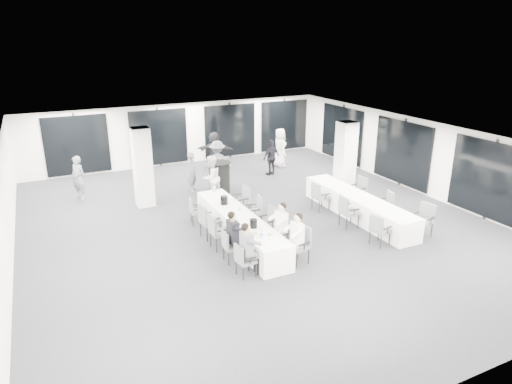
# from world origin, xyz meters

# --- Properties ---
(room) EXTENTS (14.04, 16.04, 2.84)m
(room) POSITION_xyz_m (0.89, 1.11, 1.39)
(room) COLOR #25252B
(room) RESTS_ON ground
(column_left) EXTENTS (0.60, 0.60, 2.80)m
(column_left) POSITION_xyz_m (-2.80, 3.20, 1.40)
(column_left) COLOR silver
(column_left) RESTS_ON floor
(column_right) EXTENTS (0.60, 0.60, 2.80)m
(column_right) POSITION_xyz_m (4.20, 1.00, 1.40)
(column_right) COLOR silver
(column_right) RESTS_ON floor
(banquet_table_main) EXTENTS (0.90, 5.00, 0.75)m
(banquet_table_main) POSITION_xyz_m (-0.92, -0.86, 0.38)
(banquet_table_main) COLOR white
(banquet_table_main) RESTS_ON floor
(banquet_table_side) EXTENTS (0.90, 5.00, 0.75)m
(banquet_table_side) POSITION_xyz_m (3.31, -1.01, 0.38)
(banquet_table_side) COLOR white
(banquet_table_side) RESTS_ON floor
(cocktail_table) EXTENTS (0.88, 0.88, 1.22)m
(cocktail_table) POSITION_xyz_m (0.07, 3.24, 0.62)
(cocktail_table) COLOR black
(cocktail_table) RESTS_ON floor
(chair_main_left_near) EXTENTS (0.48, 0.52, 0.88)m
(chair_main_left_near) POSITION_xyz_m (-1.75, -2.95, 0.50)
(chair_main_left_near) COLOR #55595E
(chair_main_left_near) RESTS_ON floor
(chair_main_left_second) EXTENTS (0.46, 0.51, 0.88)m
(chair_main_left_second) POSITION_xyz_m (-1.75, -2.08, 0.50)
(chair_main_left_second) COLOR #55595E
(chair_main_left_second) RESTS_ON floor
(chair_main_left_mid) EXTENTS (0.53, 0.59, 1.03)m
(chair_main_left_mid) POSITION_xyz_m (-1.76, -1.21, 0.59)
(chair_main_left_mid) COLOR #55595E
(chair_main_left_mid) RESTS_ON floor
(chair_main_left_fourth) EXTENTS (0.58, 0.63, 1.04)m
(chair_main_left_fourth) POSITION_xyz_m (-1.77, -0.40, 0.60)
(chair_main_left_fourth) COLOR #55595E
(chair_main_left_fourth) RESTS_ON floor
(chair_main_left_far) EXTENTS (0.49, 0.53, 0.86)m
(chair_main_left_far) POSITION_xyz_m (-1.75, 0.81, 0.49)
(chair_main_left_far) COLOR #55595E
(chair_main_left_far) RESTS_ON floor
(chair_main_right_near) EXTENTS (0.60, 0.64, 1.03)m
(chair_main_right_near) POSITION_xyz_m (-0.09, -2.92, 0.59)
(chair_main_right_near) COLOR #55595E
(chair_main_right_near) RESTS_ON floor
(chair_main_right_second) EXTENTS (0.52, 0.56, 0.91)m
(chair_main_right_second) POSITION_xyz_m (-0.10, -2.07, 0.52)
(chair_main_right_second) COLOR #55595E
(chair_main_right_second) RESTS_ON floor
(chair_main_right_mid) EXTENTS (0.57, 0.61, 0.97)m
(chair_main_right_mid) POSITION_xyz_m (-0.09, -1.17, 0.55)
(chair_main_right_mid) COLOR #55595E
(chair_main_right_mid) RESTS_ON floor
(chair_main_right_fourth) EXTENTS (0.58, 0.62, 0.99)m
(chair_main_right_fourth) POSITION_xyz_m (-0.09, -0.21, 0.56)
(chair_main_right_fourth) COLOR #55595E
(chair_main_right_fourth) RESTS_ON floor
(chair_main_right_far) EXTENTS (0.54, 0.60, 1.02)m
(chair_main_right_far) POSITION_xyz_m (-0.08, 0.79, 0.58)
(chair_main_right_far) COLOR #55595E
(chair_main_right_far) RESTS_ON floor
(chair_side_left_near) EXTENTS (0.56, 0.59, 0.94)m
(chair_side_left_near) POSITION_xyz_m (2.48, -3.02, 0.54)
(chair_side_left_near) COLOR #55595E
(chair_side_left_near) RESTS_ON floor
(chair_side_left_mid) EXTENTS (0.55, 0.61, 1.01)m
(chair_side_left_mid) POSITION_xyz_m (2.47, -1.53, 0.58)
(chair_side_left_mid) COLOR #55595E
(chair_side_left_mid) RESTS_ON floor
(chair_side_left_far) EXTENTS (0.53, 0.58, 0.99)m
(chair_side_left_far) POSITION_xyz_m (2.47, 0.06, 0.56)
(chair_side_left_far) COLOR #55595E
(chair_side_left_far) RESTS_ON floor
(chair_side_right_near) EXTENTS (0.62, 0.65, 1.02)m
(chair_side_right_near) POSITION_xyz_m (4.15, -3.09, 0.58)
(chair_side_right_near) COLOR #55595E
(chair_side_right_near) RESTS_ON floor
(chair_side_right_mid) EXTENTS (0.55, 0.57, 0.89)m
(chair_side_right_mid) POSITION_xyz_m (4.14, -1.45, 0.51)
(chair_side_right_mid) COLOR #55595E
(chair_side_right_mid) RESTS_ON floor
(chair_side_right_far) EXTENTS (0.51, 0.57, 0.98)m
(chair_side_right_far) POSITION_xyz_m (4.15, 0.01, 0.56)
(chair_side_right_far) COLOR #55595E
(chair_side_right_far) RESTS_ON floor
(seated_guest_a) EXTENTS (0.50, 0.38, 1.44)m
(seated_guest_a) POSITION_xyz_m (-1.59, -2.94, 0.81)
(seated_guest_a) COLOR slate
(seated_guest_a) RESTS_ON floor
(seated_guest_b) EXTENTS (0.50, 0.38, 1.44)m
(seated_guest_b) POSITION_xyz_m (-1.59, -2.08, 0.81)
(seated_guest_b) COLOR black
(seated_guest_b) RESTS_ON floor
(seated_guest_c) EXTENTS (0.50, 0.38, 1.44)m
(seated_guest_c) POSITION_xyz_m (-0.26, -2.94, 0.81)
(seated_guest_c) COLOR white
(seated_guest_c) RESTS_ON floor
(seated_guest_d) EXTENTS (0.50, 0.38, 1.44)m
(seated_guest_d) POSITION_xyz_m (-0.26, -2.09, 0.81)
(seated_guest_d) COLOR white
(seated_guest_d) RESTS_ON floor
(standing_guest_a) EXTENTS (0.78, 0.81, 1.74)m
(standing_guest_a) POSITION_xyz_m (-0.76, 3.94, 0.87)
(standing_guest_a) COLOR slate
(standing_guest_a) RESTS_ON floor
(standing_guest_b) EXTENTS (1.05, 0.90, 1.87)m
(standing_guest_b) POSITION_xyz_m (-0.44, 2.77, 0.93)
(standing_guest_b) COLOR white
(standing_guest_b) RESTS_ON floor
(standing_guest_c) EXTENTS (1.40, 0.96, 1.98)m
(standing_guest_c) POSITION_xyz_m (0.47, 4.47, 0.99)
(standing_guest_c) COLOR slate
(standing_guest_c) RESTS_ON floor
(standing_guest_d) EXTENTS (1.15, 0.85, 1.75)m
(standing_guest_d) POSITION_xyz_m (2.96, 4.51, 0.87)
(standing_guest_d) COLOR black
(standing_guest_d) RESTS_ON floor
(standing_guest_e) EXTENTS (0.63, 0.98, 1.97)m
(standing_guest_e) POSITION_xyz_m (3.95, 5.55, 0.98)
(standing_guest_e) COLOR white
(standing_guest_e) RESTS_ON floor
(standing_guest_f) EXTENTS (1.92, 1.52, 1.98)m
(standing_guest_f) POSITION_xyz_m (1.02, 6.24, 0.99)
(standing_guest_f) COLOR black
(standing_guest_f) RESTS_ON floor
(standing_guest_g) EXTENTS (0.84, 0.86, 1.84)m
(standing_guest_g) POSITION_xyz_m (-4.82, 4.89, 0.92)
(standing_guest_g) COLOR slate
(standing_guest_g) RESTS_ON floor
(standing_guest_h) EXTENTS (0.92, 1.04, 1.84)m
(standing_guest_h) POSITION_xyz_m (6.20, 3.62, 0.92)
(standing_guest_h) COLOR white
(standing_guest_h) RESTS_ON floor
(ice_bucket_near) EXTENTS (0.21, 0.21, 0.24)m
(ice_bucket_near) POSITION_xyz_m (-0.94, -1.84, 0.87)
(ice_bucket_near) COLOR black
(ice_bucket_near) RESTS_ON banquet_table_main
(ice_bucket_far) EXTENTS (0.23, 0.23, 0.26)m
(ice_bucket_far) POSITION_xyz_m (-0.98, 0.20, 0.88)
(ice_bucket_far) COLOR black
(ice_bucket_far) RESTS_ON banquet_table_main
(water_bottle_a) EXTENTS (0.07, 0.07, 0.23)m
(water_bottle_a) POSITION_xyz_m (-1.02, -2.52, 0.87)
(water_bottle_a) COLOR silver
(water_bottle_a) RESTS_ON banquet_table_main
(water_bottle_b) EXTENTS (0.06, 0.06, 0.20)m
(water_bottle_b) POSITION_xyz_m (-0.78, -0.58, 0.85)
(water_bottle_b) COLOR silver
(water_bottle_b) RESTS_ON banquet_table_main
(water_bottle_c) EXTENTS (0.08, 0.08, 0.24)m
(water_bottle_c) POSITION_xyz_m (-0.86, 1.37, 0.87)
(water_bottle_c) COLOR silver
(water_bottle_c) RESTS_ON banquet_table_main
(plate_a) EXTENTS (0.18, 0.18, 0.03)m
(plate_a) POSITION_xyz_m (-1.08, -2.24, 0.76)
(plate_a) COLOR white
(plate_a) RESTS_ON banquet_table_main
(plate_b) EXTENTS (0.21, 0.21, 0.03)m
(plate_b) POSITION_xyz_m (-0.76, -2.48, 0.76)
(plate_b) COLOR white
(plate_b) RESTS_ON banquet_table_main
(plate_c) EXTENTS (0.20, 0.20, 0.03)m
(plate_c) POSITION_xyz_m (-0.78, -1.58, 0.76)
(plate_c) COLOR white
(plate_c) RESTS_ON banquet_table_main
(wine_glass) EXTENTS (0.07, 0.07, 0.18)m
(wine_glass) POSITION_xyz_m (-0.64, -2.72, 0.89)
(wine_glass) COLOR silver
(wine_glass) RESTS_ON banquet_table_main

